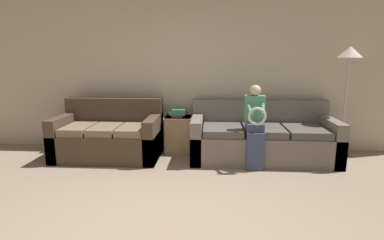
# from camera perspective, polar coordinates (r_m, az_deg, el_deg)

# --- Properties ---
(wall_back) EXTENTS (7.78, 0.06, 2.55)m
(wall_back) POSITION_cam_1_polar(r_m,az_deg,el_deg) (5.06, -0.81, 8.84)
(wall_back) COLOR beige
(wall_back) RESTS_ON ground_plane
(couch_main) EXTENTS (2.15, 0.96, 0.87)m
(couch_main) POSITION_cam_1_polar(r_m,az_deg,el_deg) (4.74, 13.11, -3.44)
(couch_main) COLOR #70665B
(couch_main) RESTS_ON ground_plane
(couch_side) EXTENTS (1.58, 0.90, 0.89)m
(couch_side) POSITION_cam_1_polar(r_m,az_deg,el_deg) (4.87, -15.44, -3.08)
(couch_side) COLOR #473828
(couch_side) RESTS_ON ground_plane
(child_left_seated) EXTENTS (0.28, 0.37, 1.16)m
(child_left_seated) POSITION_cam_1_polar(r_m,az_deg,el_deg) (4.25, 11.89, -0.58)
(child_left_seated) COLOR #384260
(child_left_seated) RESTS_ON ground_plane
(side_shelf) EXTENTS (0.44, 0.42, 0.59)m
(side_shelf) POSITION_cam_1_polar(r_m,az_deg,el_deg) (4.96, -2.58, -2.58)
(side_shelf) COLOR tan
(side_shelf) RESTS_ON ground_plane
(book_stack) EXTENTS (0.25, 0.27, 0.13)m
(book_stack) POSITION_cam_1_polar(r_m,az_deg,el_deg) (4.88, -2.63, 1.45)
(book_stack) COLOR #7A4284
(book_stack) RESTS_ON side_shelf
(floor_lamp) EXTENTS (0.36, 0.36, 1.70)m
(floor_lamp) POSITION_cam_1_polar(r_m,az_deg,el_deg) (5.17, 27.75, 9.65)
(floor_lamp) COLOR #2D2B28
(floor_lamp) RESTS_ON ground_plane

